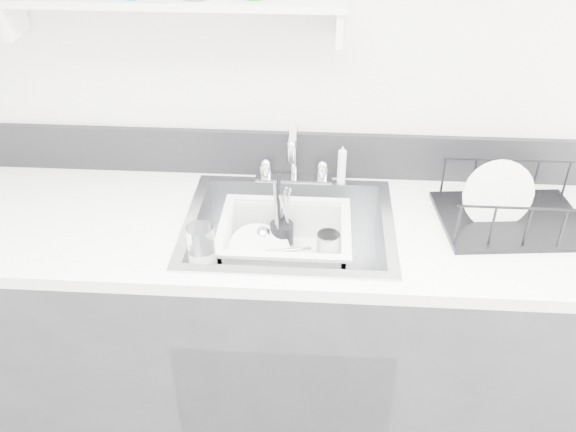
# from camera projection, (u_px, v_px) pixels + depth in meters

# --- Properties ---
(room_shell) EXTENTS (3.50, 3.00, 2.60)m
(room_shell) POSITION_uv_depth(u_px,v_px,m) (249.00, 86.00, 0.77)
(room_shell) COLOR silver
(room_shell) RESTS_ON ground
(counter_run) EXTENTS (3.20, 0.62, 0.92)m
(counter_run) POSITION_uv_depth(u_px,v_px,m) (289.00, 332.00, 2.12)
(counter_run) COLOR #29292D
(counter_run) RESTS_ON ground
(backsplash) EXTENTS (3.20, 0.02, 0.16)m
(backsplash) POSITION_uv_depth(u_px,v_px,m) (295.00, 154.00, 2.07)
(backsplash) COLOR black
(backsplash) RESTS_ON counter_run
(sink) EXTENTS (0.64, 0.52, 0.20)m
(sink) POSITION_uv_depth(u_px,v_px,m) (289.00, 247.00, 1.91)
(sink) COLOR silver
(sink) RESTS_ON counter_run
(faucet) EXTENTS (0.26, 0.18, 0.23)m
(faucet) POSITION_uv_depth(u_px,v_px,m) (294.00, 167.00, 2.03)
(faucet) COLOR silver
(faucet) RESTS_ON counter_run
(side_sprayer) EXTENTS (0.03, 0.03, 0.14)m
(side_sprayer) POSITION_uv_depth(u_px,v_px,m) (342.00, 164.00, 2.03)
(side_sprayer) COLOR white
(side_sprayer) RESTS_ON counter_run
(wall_shelf) EXTENTS (1.00, 0.16, 0.12)m
(wall_shelf) POSITION_uv_depth(u_px,v_px,m) (173.00, 3.00, 1.74)
(wall_shelf) COLOR silver
(wall_shelf) RESTS_ON room_shell
(wash_tub) EXTENTS (0.43, 0.36, 0.16)m
(wash_tub) POSITION_uv_depth(u_px,v_px,m) (285.00, 245.00, 1.92)
(wash_tub) COLOR white
(wash_tub) RESTS_ON sink
(plate_stack) EXTENTS (0.24, 0.23, 0.09)m
(plate_stack) POSITION_uv_depth(u_px,v_px,m) (262.00, 256.00, 1.94)
(plate_stack) COLOR white
(plate_stack) RESTS_ON wash_tub
(utensil_cup) EXTENTS (0.08, 0.08, 0.26)m
(utensil_cup) POSITION_uv_depth(u_px,v_px,m) (282.00, 234.00, 1.98)
(utensil_cup) COLOR black
(utensil_cup) RESTS_ON wash_tub
(ladle) EXTENTS (0.21, 0.27, 0.07)m
(ladle) POSITION_uv_depth(u_px,v_px,m) (270.00, 251.00, 1.94)
(ladle) COLOR silver
(ladle) RESTS_ON wash_tub
(tumbler_in_tub) EXTENTS (0.08, 0.08, 0.10)m
(tumbler_in_tub) POSITION_uv_depth(u_px,v_px,m) (328.00, 248.00, 1.93)
(tumbler_in_tub) COLOR white
(tumbler_in_tub) RESTS_ON wash_tub
(tumbler_counter) EXTENTS (0.09, 0.09, 0.11)m
(tumbler_counter) POSITION_uv_depth(u_px,v_px,m) (201.00, 244.00, 1.69)
(tumbler_counter) COLOR white
(tumbler_counter) RESTS_ON counter_run
(dish_rack) EXTENTS (0.46, 0.36, 0.15)m
(dish_rack) POSITION_uv_depth(u_px,v_px,m) (515.00, 201.00, 1.83)
(dish_rack) COLOR black
(dish_rack) RESTS_ON counter_run
(bowl_small) EXTENTS (0.11, 0.11, 0.03)m
(bowl_small) POSITION_uv_depth(u_px,v_px,m) (311.00, 276.00, 1.87)
(bowl_small) COLOR white
(bowl_small) RESTS_ON wash_tub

